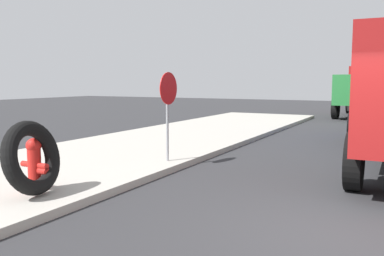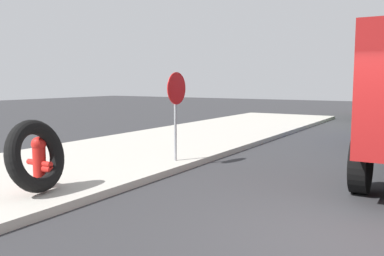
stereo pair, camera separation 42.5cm
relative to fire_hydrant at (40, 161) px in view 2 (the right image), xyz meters
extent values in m
plane|color=#2D2D30|center=(0.64, -5.08, -0.64)|extent=(80.00, 80.00, 0.00)
cube|color=#ADA89E|center=(0.64, 1.42, -0.57)|extent=(36.00, 5.00, 0.15)
cylinder|color=red|center=(0.00, 0.01, -0.13)|extent=(0.23, 0.23, 0.73)
sphere|color=red|center=(0.00, 0.01, 0.30)|extent=(0.26, 0.26, 0.26)
cylinder|color=red|center=(0.00, -0.19, -0.04)|extent=(0.10, 0.18, 0.10)
cylinder|color=red|center=(0.00, 0.21, -0.04)|extent=(0.10, 0.18, 0.10)
cylinder|color=red|center=(0.00, -0.19, -0.13)|extent=(0.12, 0.18, 0.12)
torus|color=black|center=(-0.24, -0.22, 0.15)|extent=(1.32, 0.70, 1.28)
cylinder|color=gray|center=(3.39, -0.64, 0.56)|extent=(0.06, 0.06, 2.11)
cylinder|color=red|center=(3.39, -0.68, 1.24)|extent=(0.76, 0.02, 0.76)
cylinder|color=black|center=(3.20, -4.84, -0.09)|extent=(1.10, 0.31, 1.10)
cylinder|color=black|center=(9.62, -4.14, -0.09)|extent=(1.11, 0.32, 1.10)
cylinder|color=black|center=(23.22, -2.39, -0.09)|extent=(1.11, 0.34, 1.10)
cylinder|color=black|center=(18.62, -2.22, -0.09)|extent=(1.11, 0.34, 1.10)
camera|label=1|loc=(-4.93, -5.65, 1.40)|focal=38.44mm
camera|label=2|loc=(-4.72, -6.02, 1.40)|focal=38.44mm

